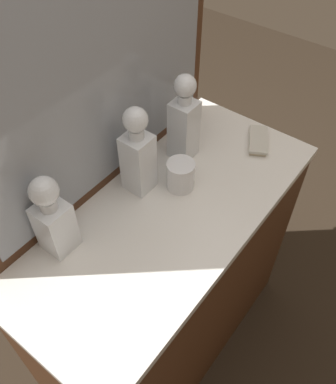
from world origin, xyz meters
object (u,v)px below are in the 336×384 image
crystal_decanter_center (184,125)px  crystal_decanter_rear (138,158)px  crystal_tumbler_far_left (181,176)px  silver_brush_front (258,141)px  crystal_decanter_front (54,221)px

crystal_decanter_center → crystal_decanter_rear: crystal_decanter_center is taller
crystal_tumbler_far_left → silver_brush_front: bearing=-16.3°
crystal_decanter_center → crystal_tumbler_far_left: (-0.13, -0.08, -0.08)m
silver_brush_front → crystal_tumbler_far_left: bearing=163.7°
crystal_decanter_center → crystal_decanter_front: bearing=174.3°
crystal_decanter_center → crystal_decanter_front: size_ratio=1.18×
crystal_decanter_rear → silver_brush_front: size_ratio=1.90×
crystal_decanter_front → crystal_decanter_rear: bearing=-5.5°
crystal_tumbler_far_left → crystal_decanter_rear: bearing=127.2°
crystal_decanter_center → crystal_decanter_rear: bearing=174.1°
crystal_decanter_center → silver_brush_front: size_ratio=1.95×
crystal_decanter_front → crystal_tumbler_far_left: size_ratio=2.73×
crystal_decanter_center → crystal_tumbler_far_left: 0.17m
crystal_decanter_rear → crystal_decanter_front: (-0.31, 0.03, -0.02)m
crystal_decanter_center → crystal_tumbler_far_left: bearing=-147.0°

